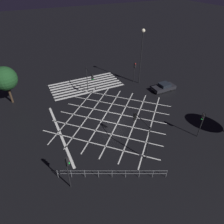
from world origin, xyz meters
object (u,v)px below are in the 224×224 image
at_px(traffic_light_nw_main, 202,120).
at_px(street_lamp_west, 142,44).
at_px(traffic_light_median_north, 141,127).
at_px(traffic_light_sw_cross, 135,68).
at_px(traffic_light_ne_main, 68,167).
at_px(street_tree_far, 5,79).
at_px(waiting_car, 164,87).
at_px(traffic_light_median_south, 90,77).

distance_m(traffic_light_nw_main, street_lamp_west, 16.05).
xyz_separation_m(traffic_light_median_north, street_lamp_west, (-8.86, -14.02, 3.69)).
distance_m(traffic_light_sw_cross, traffic_light_ne_main, 23.20).
bearing_deg(street_tree_far, street_lamp_west, 171.40).
relative_size(traffic_light_sw_cross, street_lamp_west, 0.40).
height_order(street_tree_far, waiting_car, street_tree_far).
relative_size(traffic_light_sw_cross, waiting_car, 0.94).
bearing_deg(traffic_light_median_north, street_lamp_west, -32.29).
xyz_separation_m(traffic_light_sw_cross, street_tree_far, (20.69, -2.44, 1.37)).
distance_m(traffic_light_nw_main, traffic_light_ne_main, 16.13).
bearing_deg(waiting_car, traffic_light_nw_main, 72.49).
relative_size(street_lamp_west, street_tree_far, 1.62).
relative_size(traffic_light_ne_main, waiting_car, 1.02).
bearing_deg(traffic_light_sw_cross, traffic_light_ne_main, -45.99).
bearing_deg(traffic_light_median_south, traffic_light_ne_main, -27.27).
bearing_deg(waiting_car, traffic_light_sw_cross, -58.46).
height_order(traffic_light_nw_main, traffic_light_ne_main, traffic_light_ne_main).
bearing_deg(waiting_car, traffic_light_median_south, -19.96).
distance_m(traffic_light_ne_main, street_lamp_west, 23.47).
bearing_deg(street_lamp_west, traffic_light_ne_main, 41.61).
distance_m(traffic_light_median_north, traffic_light_nw_main, 7.87).
bearing_deg(traffic_light_median_north, traffic_light_nw_main, -100.01).
xyz_separation_m(traffic_light_median_north, street_tree_far, (12.41, -17.24, 0.71)).
height_order(traffic_light_median_south, traffic_light_ne_main, traffic_light_median_south).
xyz_separation_m(traffic_light_median_south, waiting_car, (-11.70, 4.25, -2.51)).
relative_size(street_lamp_west, waiting_car, 2.35).
bearing_deg(traffic_light_ne_main, traffic_light_nw_main, -0.14).
relative_size(traffic_light_nw_main, traffic_light_ne_main, 0.89).
bearing_deg(street_tree_far, traffic_light_sw_cross, 173.27).
distance_m(traffic_light_median_south, street_tree_far, 12.41).
height_order(traffic_light_median_north, traffic_light_ne_main, traffic_light_median_north).
bearing_deg(street_tree_far, traffic_light_nw_main, 137.26).
xyz_separation_m(traffic_light_nw_main, street_tree_far, (20.13, -18.60, 1.47)).
bearing_deg(street_lamp_west, traffic_light_nw_main, 85.75).
distance_m(traffic_light_nw_main, waiting_car, 11.99).
relative_size(traffic_light_median_south, waiting_car, 1.04).
height_order(traffic_light_median_south, traffic_light_median_north, traffic_light_median_north).
height_order(street_lamp_west, waiting_car, street_lamp_west).
height_order(traffic_light_median_north, waiting_car, traffic_light_median_north).
bearing_deg(traffic_light_ne_main, waiting_car, 29.71).
relative_size(traffic_light_median_south, street_lamp_west, 0.44).
height_order(traffic_light_ne_main, street_tree_far, street_tree_far).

